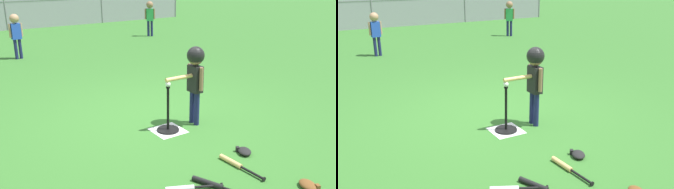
# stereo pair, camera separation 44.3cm
# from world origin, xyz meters

# --- Properties ---
(ground_plane) EXTENTS (60.00, 60.00, 0.00)m
(ground_plane) POSITION_xyz_m (0.00, 0.00, 0.00)
(ground_plane) COLOR #336B28
(home_plate) EXTENTS (0.44, 0.44, 0.01)m
(home_plate) POSITION_xyz_m (-0.13, -0.54, 0.00)
(home_plate) COLOR white
(home_plate) RESTS_ON ground_plane
(batting_tee) EXTENTS (0.32, 0.32, 0.66)m
(batting_tee) POSITION_xyz_m (-0.13, -0.54, 0.10)
(batting_tee) COLOR black
(batting_tee) RESTS_ON ground_plane
(baseball_on_tee) EXTENTS (0.07, 0.07, 0.07)m
(baseball_on_tee) POSITION_xyz_m (-0.13, -0.54, 0.70)
(baseball_on_tee) COLOR white
(baseball_on_tee) RESTS_ON batting_tee
(batter_child) EXTENTS (0.64, 0.34, 1.17)m
(batter_child) POSITION_xyz_m (0.34, -0.54, 0.84)
(batter_child) COLOR #191E4C
(batter_child) RESTS_ON ground_plane
(fielder_near_left) EXTENTS (0.34, 0.23, 1.16)m
(fielder_near_left) POSITION_xyz_m (-0.81, 5.43, 0.75)
(fielder_near_left) COLOR #191E4C
(fielder_near_left) RESTS_ON ground_plane
(fielder_deep_right) EXTENTS (0.32, 0.24, 1.21)m
(fielder_deep_right) POSITION_xyz_m (3.90, 6.52, 0.78)
(fielder_deep_right) COLOR #191E4C
(fielder_deep_right) RESTS_ON ground_plane
(spare_bat_silver) EXTENTS (0.58, 0.31, 0.06)m
(spare_bat_silver) POSITION_xyz_m (-0.82, -1.90, 0.03)
(spare_bat_silver) COLOR silver
(spare_bat_silver) RESTS_ON ground_plane
(spare_bat_wood) EXTENTS (0.09, 0.67, 0.06)m
(spare_bat_wood) POSITION_xyz_m (-0.04, -1.82, 0.03)
(spare_bat_wood) COLOR #DBB266
(spare_bat_wood) RESTS_ON ground_plane
(spare_bat_black) EXTENTS (0.33, 0.68, 0.06)m
(spare_bat_black) POSITION_xyz_m (-0.54, -2.02, 0.03)
(spare_bat_black) COLOR black
(spare_bat_black) RESTS_ON ground_plane
(glove_by_plate) EXTENTS (0.25, 0.27, 0.07)m
(glove_by_plate) POSITION_xyz_m (0.27, -1.66, 0.04)
(glove_by_plate) COLOR black
(glove_by_plate) RESTS_ON ground_plane
(outfield_fence) EXTENTS (16.06, 0.06, 1.15)m
(outfield_fence) POSITION_xyz_m (0.00, 10.78, 0.62)
(outfield_fence) COLOR slate
(outfield_fence) RESTS_ON ground_plane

